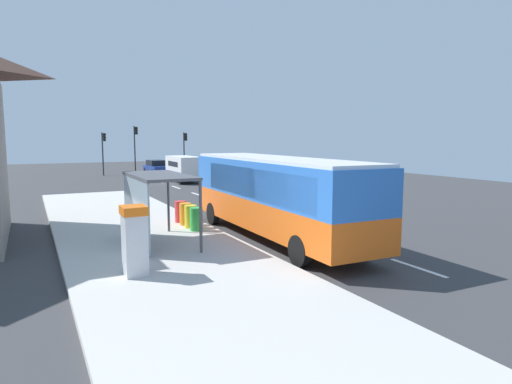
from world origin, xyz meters
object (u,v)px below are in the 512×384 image
object	(u,v)px
ticket_machine	(135,240)
recycling_bin_orange	(186,214)
bus_shelter	(151,191)
traffic_light_near_side	(185,146)
bus	(275,193)
recycling_bin_red	(181,212)
white_van	(184,167)
sedan_near	(156,167)
traffic_light_median	(135,142)
recycling_bin_green	(196,219)
recycling_bin_yellow	(191,216)
traffic_light_far_side	(104,147)

from	to	relation	value
ticket_machine	recycling_bin_orange	size ratio (longest dim) A/B	2.04
ticket_machine	bus_shelter	world-z (taller)	bus_shelter
traffic_light_near_side	bus	bearing A→B (deg)	-102.27
bus	recycling_bin_red	world-z (taller)	bus
white_van	sedan_near	xyz separation A→B (m)	(0.10, 10.00, -0.55)
traffic_light_near_side	recycling_bin_red	bearing A→B (deg)	-108.51
recycling_bin_orange	traffic_light_median	xyz separation A→B (m)	(4.60, 31.28, 2.81)
white_van	recycling_bin_green	world-z (taller)	white_van
recycling_bin_yellow	recycling_bin_orange	bearing A→B (deg)	90.00
recycling_bin_green	traffic_light_far_side	xyz separation A→B (m)	(1.11, 31.88, 2.37)
sedan_near	ticket_machine	xyz separation A→B (m)	(-10.01, -36.25, 0.38)
recycling_bin_yellow	bus_shelter	bearing A→B (deg)	-134.76
sedan_near	recycling_bin_red	xyz separation A→B (m)	(-6.50, -29.26, -0.14)
bus	traffic_light_near_side	xyz separation A→B (m)	(7.22, 33.18, 1.20)
sedan_near	recycling_bin_yellow	bearing A→B (deg)	-101.97
traffic_light_near_side	traffic_light_far_side	bearing A→B (deg)	174.69
recycling_bin_green	traffic_light_far_side	world-z (taller)	traffic_light_far_side
ticket_machine	traffic_light_median	xyz separation A→B (m)	(8.11, 37.58, 2.29)
ticket_machine	recycling_bin_red	bearing A→B (deg)	63.33
traffic_light_near_side	traffic_light_far_side	xyz separation A→B (m)	(-8.60, 0.80, -0.02)
bus	traffic_light_median	size ratio (longest dim) A/B	2.12
recycling_bin_yellow	bus_shelter	world-z (taller)	bus_shelter
recycling_bin_green	traffic_light_far_side	bearing A→B (deg)	88.01
traffic_light_near_side	traffic_light_median	distance (m)	5.37
recycling_bin_yellow	recycling_bin_red	world-z (taller)	same
bus	traffic_light_median	xyz separation A→B (m)	(2.11, 34.78, 1.62)
white_van	bus_shelter	distance (m)	24.47
traffic_light_median	recycling_bin_orange	bearing A→B (deg)	-98.36
ticket_machine	bus_shelter	distance (m)	3.72
bus	recycling_bin_yellow	bearing A→B (deg)	131.62
recycling_bin_green	recycling_bin_yellow	bearing A→B (deg)	90.00
ticket_machine	recycling_bin_red	xyz separation A→B (m)	(3.51, 7.00, -0.52)
recycling_bin_orange	traffic_light_median	size ratio (longest dim) A/B	0.18
traffic_light_near_side	traffic_light_median	xyz separation A→B (m)	(-5.11, 1.60, 0.42)
recycling_bin_green	recycling_bin_red	xyz separation A→B (m)	(0.00, 2.10, 0.00)
sedan_near	recycling_bin_orange	xyz separation A→B (m)	(-6.50, -29.96, -0.14)
bus_shelter	sedan_near	bearing A→B (deg)	75.17
recycling_bin_green	traffic_light_near_side	xyz separation A→B (m)	(9.71, 31.08, 2.39)
recycling_bin_green	recycling_bin_orange	bearing A→B (deg)	90.00
ticket_machine	bus_shelter	size ratio (longest dim) A/B	0.48
bus	traffic_light_median	bearing A→B (deg)	86.53
ticket_machine	recycling_bin_green	distance (m)	6.05
bus	recycling_bin_red	xyz separation A→B (m)	(-2.49, 4.20, -1.19)
recycling_bin_orange	recycling_bin_green	bearing A→B (deg)	-90.00
recycling_bin_red	bus_shelter	xyz separation A→B (m)	(-2.21, -3.63, 1.44)
sedan_near	recycling_bin_yellow	xyz separation A→B (m)	(-6.50, -30.66, -0.14)
white_van	bus	bearing A→B (deg)	-99.47
recycling_bin_red	traffic_light_median	world-z (taller)	traffic_light_median
recycling_bin_orange	traffic_light_far_side	xyz separation A→B (m)	(1.11, 30.48, 2.37)
white_van	traffic_light_far_side	bearing A→B (deg)	116.70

